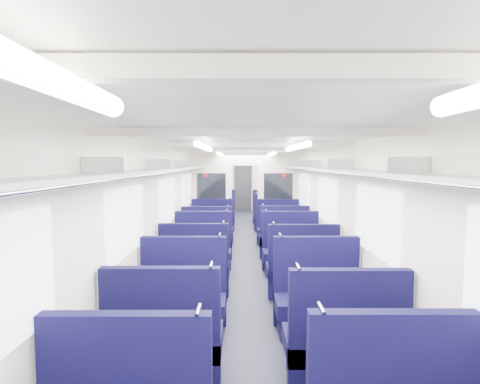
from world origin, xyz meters
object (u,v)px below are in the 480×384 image
seat_20 (217,219)px  seat_12 (195,272)px  seat_14 (202,254)px  seat_17 (283,241)px  seat_18 (212,231)px  seat_16 (207,242)px  seat_11 (318,302)px  end_door (243,187)px  seat_10 (182,303)px  seat_19 (278,231)px  seat_21 (271,219)px  seat_8 (165,345)px  seat_23 (269,214)px  seat_15 (291,254)px  bulkhead (245,195)px  seat_13 (302,273)px  seat_9 (344,348)px

seat_20 → seat_12: bearing=-90.0°
seat_14 → seat_17: 2.04m
seat_18 → seat_16: bearing=-90.0°
seat_17 → seat_11: bearing=-90.0°
end_door → seat_11: end_door is taller
seat_10 → seat_14: same height
seat_19 → seat_20: bearing=129.1°
seat_21 → seat_16: bearing=-116.6°
seat_8 → seat_12: same height
seat_18 → seat_23: 3.50m
seat_12 → seat_15: bearing=34.0°
seat_19 → seat_20: 2.63m
seat_11 → seat_19: bearing=90.0°
bulkhead → seat_12: size_ratio=2.36×
seat_17 → seat_20: size_ratio=1.00×
seat_14 → seat_23: bearing=73.0°
seat_13 → seat_20: 5.79m
seat_14 → seat_18: bearing=90.0°
end_door → seat_23: size_ratio=1.69×
seat_8 → seat_16: size_ratio=1.00×
seat_14 → seat_15: size_ratio=1.00×
seat_9 → seat_11: same height
seat_13 → seat_21: size_ratio=1.00×
seat_9 → seat_18: bearing=105.8°
seat_11 → seat_19: same height
end_door → seat_9: end_door is taller
seat_8 → seat_23: bearing=79.4°
seat_16 → seat_23: same height
seat_12 → seat_16: bearing=90.0°
end_door → seat_12: size_ratio=1.69×
seat_9 → seat_21: bearing=90.0°
seat_17 → seat_13: bearing=-90.0°
bulkhead → seat_8: 6.46m
seat_12 → bulkhead: bearing=78.3°
seat_10 → seat_20: bearing=90.0°
bulkhead → seat_10: 5.43m
seat_13 → seat_23: size_ratio=1.00×
seat_19 → seat_11: bearing=-90.0°
seat_23 → seat_14: bearing=-107.0°
seat_14 → seat_19: size_ratio=1.00×
seat_11 → seat_20: same height
seat_11 → seat_12: (-1.66, 1.28, 0.00)m
seat_12 → seat_14: bearing=90.0°
seat_16 → seat_19: bearing=37.0°
seat_18 → seat_19: 1.66m
seat_17 → seat_8: bearing=-109.6°
seat_15 → seat_10: bearing=-124.6°
seat_15 → seat_13: bearing=-90.0°
seat_21 → seat_23: bearing=90.0°
seat_20 → seat_15: bearing=-69.1°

